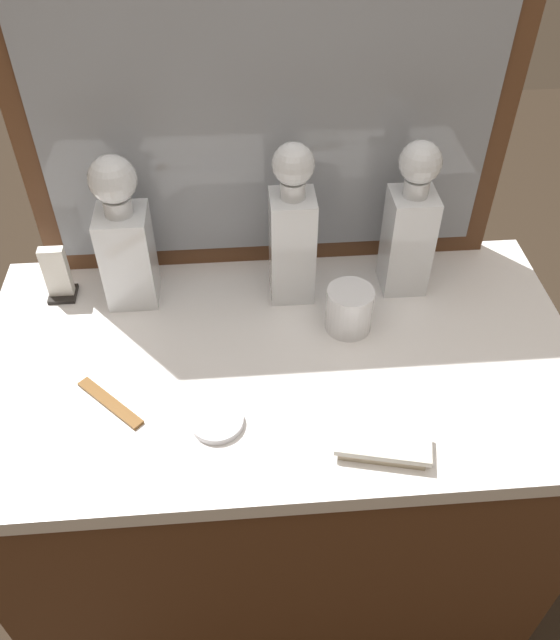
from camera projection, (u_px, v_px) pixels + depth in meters
ground_plane at (280, 585)px, 1.73m from camera, size 6.00×6.00×0.00m
dresser at (280, 494)px, 1.42m from camera, size 1.04×0.58×0.90m
dresser_mirror at (267, 73)px, 1.05m from camera, size 0.87×0.03×0.76m
crystal_decanter_center at (409, 232)px, 1.17m from camera, size 0.08×0.08×0.30m
crystal_decanter_right at (292, 238)px, 1.15m from camera, size 0.08×0.08×0.31m
crystal_decanter_rear at (126, 246)px, 1.14m from camera, size 0.09×0.09×0.29m
crystal_tumbler_rear at (349, 311)px, 1.14m from camera, size 0.08×0.08×0.08m
silver_brush_far_left at (383, 445)px, 0.96m from camera, size 0.15×0.09×0.02m
porcelain_dish at (217, 421)px, 1.00m from camera, size 0.08×0.08×0.01m
tortoiseshell_comb at (110, 403)px, 1.03m from camera, size 0.11×0.11×0.01m
napkin_holder at (58, 277)px, 1.19m from camera, size 0.05×0.05×0.11m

